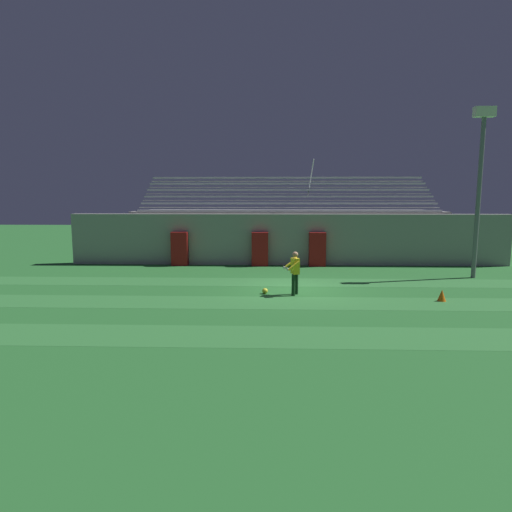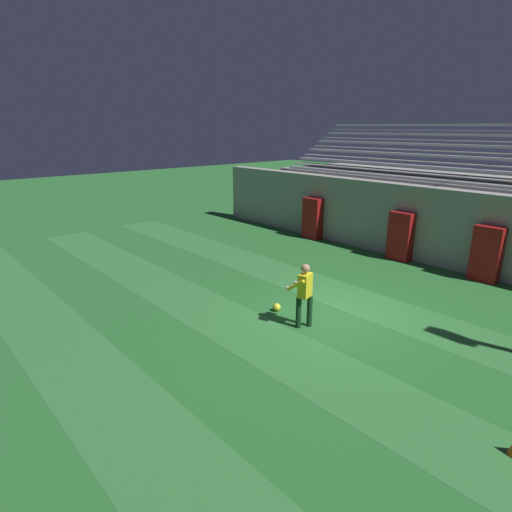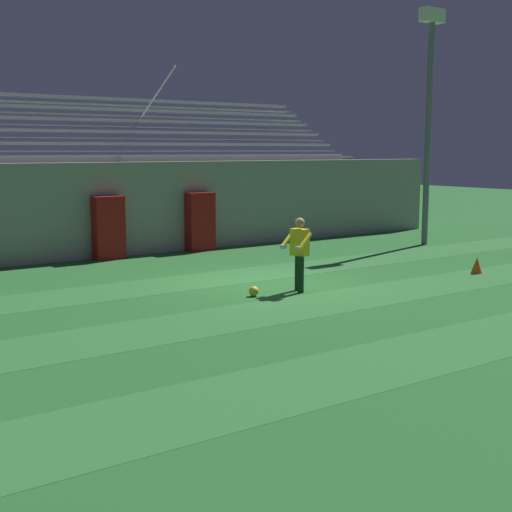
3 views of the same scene
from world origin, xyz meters
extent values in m
plane|color=#286B2D|center=(0.00, 0.00, 0.00)|extent=(80.00, 80.00, 0.00)
cube|color=#337A38|center=(0.00, -6.00, 0.00)|extent=(28.00, 1.85, 0.01)
cube|color=#337A38|center=(0.00, -2.29, 0.00)|extent=(28.00, 1.85, 0.01)
cube|color=#337A38|center=(0.00, 1.42, 0.00)|extent=(28.00, 1.85, 0.01)
cube|color=#999691|center=(0.00, 6.50, 1.40)|extent=(24.00, 0.60, 2.80)
cube|color=maroon|center=(-1.55, 5.95, 0.92)|extent=(0.89, 0.44, 1.83)
cube|color=maroon|center=(1.55, 5.95, 0.92)|extent=(0.89, 0.44, 1.83)
cube|color=maroon|center=(-5.94, 5.95, 0.92)|extent=(0.89, 0.44, 1.83)
cube|color=#999691|center=(0.00, 9.20, 1.45)|extent=(18.00, 4.60, 2.90)
cube|color=#A8AAB2|center=(0.00, 7.25, 2.95)|extent=(17.10, 0.36, 0.10)
cube|color=#999691|center=(0.00, 7.05, 2.72)|extent=(17.10, 0.60, 0.04)
cube|color=#A8AAB2|center=(0.00, 7.95, 3.35)|extent=(17.10, 0.36, 0.10)
cube|color=#999691|center=(0.00, 7.75, 3.12)|extent=(17.10, 0.60, 0.04)
cube|color=#A8AAB2|center=(0.00, 8.65, 3.75)|extent=(17.10, 0.36, 0.10)
cube|color=#999691|center=(0.00, 8.45, 3.52)|extent=(17.10, 0.60, 0.04)
cube|color=#A8AAB2|center=(0.00, 9.35, 4.15)|extent=(17.10, 0.36, 0.10)
cube|color=#999691|center=(0.00, 9.15, 3.92)|extent=(17.10, 0.60, 0.04)
cube|color=#A8AAB2|center=(0.00, 10.05, 4.55)|extent=(17.10, 0.36, 0.10)
cube|color=#999691|center=(0.00, 9.85, 4.32)|extent=(17.10, 0.60, 0.04)
cube|color=#A8AAB2|center=(0.00, 10.75, 4.95)|extent=(17.10, 0.36, 0.10)
cube|color=#999691|center=(0.00, 10.55, 4.72)|extent=(17.10, 0.60, 0.04)
cylinder|color=#A8AAB2|center=(1.39, 8.75, 4.80)|extent=(0.06, 3.33, 2.05)
cylinder|color=slate|center=(8.44, 2.79, 3.61)|extent=(0.20, 0.20, 7.23)
cube|color=#F2EDCC|center=(8.44, 2.79, 7.45)|extent=(0.90, 0.36, 0.44)
cylinder|color=#143319|center=(-0.12, -1.16, 0.41)|extent=(0.17, 0.17, 0.82)
cylinder|color=#143319|center=(0.01, -0.89, 0.41)|extent=(0.17, 0.17, 0.82)
cube|color=yellow|center=(-0.06, -1.02, 1.12)|extent=(0.34, 0.43, 0.60)
sphere|color=#A37556|center=(-0.06, -1.02, 1.56)|extent=(0.22, 0.22, 0.22)
cylinder|color=yellow|center=(-0.12, -1.29, 1.17)|extent=(0.48, 0.22, 0.37)
cylinder|color=yellow|center=(-0.26, -0.83, 1.17)|extent=(0.48, 0.22, 0.37)
cube|color=silver|center=(-0.33, -1.31, 1.04)|extent=(0.14, 0.14, 0.08)
cube|color=silver|center=(-0.44, -0.93, 1.04)|extent=(0.14, 0.14, 0.08)
sphere|color=yellow|center=(-1.20, -0.87, 0.11)|extent=(0.22, 0.22, 0.22)
cone|color=orange|center=(5.17, -1.84, 0.21)|extent=(0.30, 0.30, 0.42)
camera|label=1|loc=(-1.04, -17.07, 3.71)|focal=30.00mm
camera|label=2|loc=(6.57, -8.48, 4.89)|focal=30.00mm
camera|label=3|loc=(-10.01, -13.30, 3.17)|focal=50.00mm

